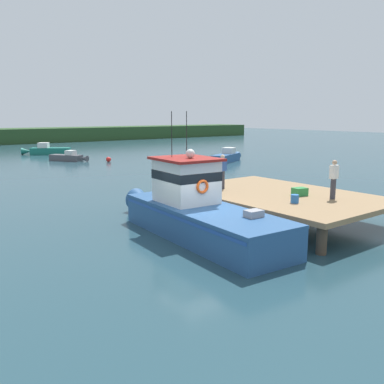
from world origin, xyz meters
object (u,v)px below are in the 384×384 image
mooring_buoy_channel_marker (135,201)px  deckhand_by_the_boat (334,179)px  deckhand_further_back (222,171)px  main_fishing_boat (195,210)px  moored_boat_far_left (69,157)px  moored_boat_near_channel (47,150)px  crate_stack_mid_dock (194,183)px  moored_boat_outer_mooring (227,157)px  crate_single_by_cleat (300,192)px  bait_bucket (295,199)px  mooring_buoy_outer (109,159)px

mooring_buoy_channel_marker → deckhand_by_the_boat: bearing=-62.1°
deckhand_further_back → mooring_buoy_channel_marker: deckhand_further_back is taller
main_fishing_boat → moored_boat_far_left: main_fishing_boat is taller
moored_boat_near_channel → mooring_buoy_channel_marker: bearing=-101.1°
crate_stack_mid_dock → deckhand_further_back: 1.55m
main_fishing_boat → crate_stack_mid_dock: 4.05m
crate_stack_mid_dock → deckhand_further_back: size_ratio=0.37×
moored_boat_outer_mooring → crate_single_by_cleat: bearing=-125.1°
bait_bucket → deckhand_by_the_boat: (1.91, -0.44, 0.69)m
mooring_buoy_channel_marker → mooring_buoy_outer: bearing=67.0°
main_fishing_boat → moored_boat_outer_mooring: (18.76, 18.63, -0.53)m
crate_stack_mid_dock → mooring_buoy_channel_marker: 3.47m
mooring_buoy_channel_marker → mooring_buoy_outer: (8.36, 19.71, -0.01)m
moored_boat_near_channel → deckhand_by_the_boat: bearing=-92.3°
moored_boat_far_left → mooring_buoy_outer: size_ratio=8.24×
deckhand_by_the_boat → moored_boat_near_channel: 39.98m
crate_single_by_cleat → moored_boat_far_left: crate_single_by_cleat is taller
crate_single_by_cleat → bait_bucket: (-1.41, -0.86, -0.00)m
deckhand_further_back → moored_boat_near_channel: 35.54m
mooring_buoy_outer → mooring_buoy_channel_marker: bearing=-113.0°
main_fishing_boat → moored_boat_far_left: size_ratio=2.41×
crate_single_by_cleat → moored_boat_outer_mooring: size_ratio=0.11×
crate_single_by_cleat → deckhand_further_back: deckhand_further_back is taller
mooring_buoy_channel_marker → main_fishing_boat: bearing=-97.1°
moored_boat_outer_mooring → moored_boat_near_channel: bearing=122.3°
deckhand_further_back → moored_boat_outer_mooring: bearing=46.9°
moored_boat_outer_mooring → crate_stack_mid_dock: bearing=-136.6°
main_fishing_boat → mooring_buoy_channel_marker: (0.75, 6.00, -0.75)m
deckhand_by_the_boat → moored_boat_far_left: deckhand_by_the_boat is taller
deckhand_by_the_boat → moored_boat_outer_mooring: bearing=57.5°
crate_stack_mid_dock → mooring_buoy_outer: crate_stack_mid_dock is taller
moored_boat_near_channel → mooring_buoy_outer: size_ratio=10.53×
mooring_buoy_outer → crate_single_by_cleat: bearing=-99.1°
deckhand_by_the_boat → moored_boat_near_channel: (1.64, 39.92, -1.57)m
crate_single_by_cleat → moored_boat_outer_mooring: 24.32m
moored_boat_outer_mooring → mooring_buoy_channel_marker: bearing=-145.0°
mooring_buoy_channel_marker → moored_boat_far_left: bearing=76.5°
deckhand_by_the_boat → deckhand_further_back: same height
main_fishing_boat → deckhand_further_back: 3.98m
main_fishing_boat → crate_single_by_cleat: (4.79, -1.26, 0.37)m
bait_bucket → moored_boat_outer_mooring: bearing=53.4°
crate_single_by_cleat → bait_bucket: 1.65m
main_fishing_boat → mooring_buoy_outer: size_ratio=19.85×
bait_bucket → mooring_buoy_outer: bait_bucket is taller
moored_boat_far_left → mooring_buoy_channel_marker: 23.68m
deckhand_further_back → deckhand_by_the_boat: bearing=-66.0°
deckhand_further_back → moored_boat_far_left: size_ratio=0.40×
crate_single_by_cleat → moored_boat_far_left: (1.49, 30.29, -1.00)m
deckhand_by_the_boat → deckhand_further_back: bearing=114.0°
deckhand_by_the_boat → mooring_buoy_outer: (3.82, 28.27, -1.81)m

